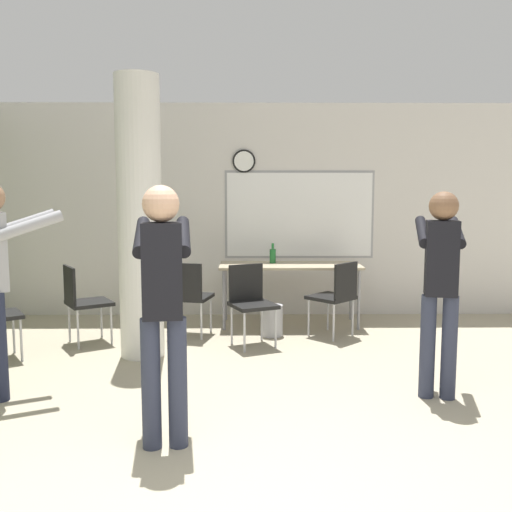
# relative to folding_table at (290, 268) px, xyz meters

# --- Properties ---
(wall_back) EXTENTS (8.00, 0.15, 2.80)m
(wall_back) POSITION_rel_folding_table_xyz_m (-0.48, 0.63, 0.69)
(wall_back) COLOR silver
(wall_back) RESTS_ON ground_plane
(support_pillar) EXTENTS (0.44, 0.44, 2.80)m
(support_pillar) POSITION_rel_folding_table_xyz_m (-1.60, -1.30, 0.69)
(support_pillar) COLOR silver
(support_pillar) RESTS_ON ground_plane
(folding_table) EXTENTS (1.74, 0.65, 0.76)m
(folding_table) POSITION_rel_folding_table_xyz_m (0.00, 0.00, 0.00)
(folding_table) COLOR tan
(folding_table) RESTS_ON ground_plane
(bottle_on_table) EXTENTS (0.08, 0.08, 0.25)m
(bottle_on_table) POSITION_rel_folding_table_xyz_m (-0.21, 0.12, 0.15)
(bottle_on_table) COLOR #1E6B2D
(bottle_on_table) RESTS_ON folding_table
(waste_bin) EXTENTS (0.26, 0.26, 0.36)m
(waste_bin) POSITION_rel_folding_table_xyz_m (-0.25, -0.53, -0.53)
(waste_bin) COLOR #B2B2B7
(waste_bin) RESTS_ON ground_plane
(chair_near_pillar) EXTENTS (0.61, 0.61, 0.87)m
(chair_near_pillar) POSITION_rel_folding_table_xyz_m (-2.32, -0.87, -0.20)
(chair_near_pillar) COLOR black
(chair_near_pillar) RESTS_ON ground_plane
(chair_table_left) EXTENTS (0.53, 0.53, 0.87)m
(chair_table_left) POSITION_rel_folding_table_xyz_m (-1.20, -0.57, -0.20)
(chair_table_left) COLOR black
(chair_table_left) RESTS_ON ground_plane
(chair_table_front) EXTENTS (0.58, 0.58, 0.87)m
(chair_table_front) POSITION_rel_folding_table_xyz_m (-0.49, -0.91, -0.20)
(chair_table_front) COLOR black
(chair_table_front) RESTS_ON ground_plane
(chair_table_right) EXTENTS (0.62, 0.62, 0.87)m
(chair_table_right) POSITION_rel_folding_table_xyz_m (0.49, -0.60, -0.20)
(chair_table_right) COLOR black
(chair_table_right) RESTS_ON ground_plane
(person_playing_front) EXTENTS (0.44, 0.66, 1.72)m
(person_playing_front) POSITION_rel_folding_table_xyz_m (-1.06, -3.35, 0.30)
(person_playing_front) COLOR #2D3347
(person_playing_front) RESTS_ON ground_plane
(person_playing_side) EXTENTS (0.46, 0.69, 1.68)m
(person_playing_side) POSITION_rel_folding_table_xyz_m (1.03, -2.49, 0.28)
(person_playing_side) COLOR #2D3347
(person_playing_side) RESTS_ON ground_plane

